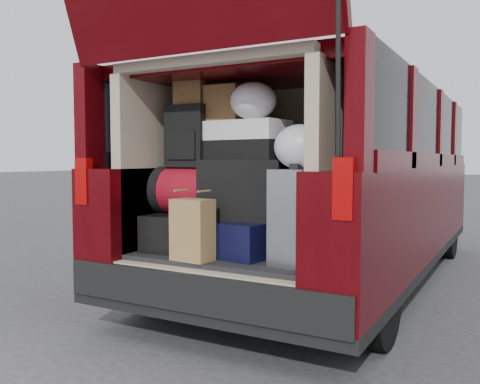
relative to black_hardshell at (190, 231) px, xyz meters
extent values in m
plane|color=#353537|center=(0.38, -0.17, -0.67)|extent=(80.00, 80.00, 0.00)
cylinder|color=black|center=(-0.44, 0.23, -0.35)|extent=(0.24, 0.64, 0.64)
cylinder|color=black|center=(1.20, 0.23, -0.35)|extent=(0.24, 0.64, 0.64)
cylinder|color=black|center=(-0.44, 3.53, -0.35)|extent=(0.24, 0.64, 0.64)
cylinder|color=black|center=(1.20, 3.53, -0.35)|extent=(0.24, 0.64, 0.64)
cube|color=black|center=(0.38, 1.91, -0.41)|extent=(1.90, 4.85, 0.08)
cube|color=#3E0207|center=(-0.41, 1.91, 0.03)|extent=(0.33, 4.85, 0.80)
cube|color=#3E0207|center=(1.16, 1.91, 0.03)|extent=(0.33, 4.85, 0.80)
cube|color=#3E0207|center=(0.38, 1.91, 1.06)|extent=(1.82, 4.46, 0.10)
cube|color=black|center=(-0.50, 1.81, 0.77)|extent=(0.12, 4.25, 0.68)
cube|color=black|center=(1.26, 1.81, 0.77)|extent=(0.12, 4.25, 0.68)
cube|color=black|center=(0.38, -0.46, -0.27)|extent=(1.86, 0.16, 0.22)
cube|color=#990505|center=(-0.48, -0.50, 0.35)|extent=(0.10, 0.06, 0.30)
cube|color=#990505|center=(1.24, -0.50, 0.35)|extent=(0.10, 0.06, 0.30)
cube|color=black|center=(0.38, 0.11, -0.15)|extent=(1.24, 1.05, 0.06)
cube|color=#B4A68A|center=(-0.28, 0.11, 0.45)|extent=(0.08, 1.05, 1.15)
cube|color=#B4A68A|center=(1.04, 0.11, 0.45)|extent=(0.08, 1.05, 1.15)
cube|color=#B4A68A|center=(0.38, 0.66, 0.45)|extent=(1.34, 0.06, 1.15)
cube|color=#B4A68A|center=(0.38, 0.11, 1.06)|extent=(1.34, 1.05, 0.06)
cylinder|color=black|center=(1.22, -0.57, 0.98)|extent=(0.02, 0.90, 0.76)
cube|color=black|center=(0.38, 0.11, -0.40)|extent=(1.24, 1.05, 0.55)
cube|color=black|center=(0.00, 0.00, 0.00)|extent=(0.49, 0.64, 0.24)
cube|color=black|center=(0.45, -0.01, -0.01)|extent=(0.49, 0.57, 0.22)
cube|color=silver|center=(0.85, -0.10, 0.16)|extent=(0.28, 0.40, 0.55)
cube|color=tan|center=(0.25, -0.34, 0.07)|extent=(0.25, 0.17, 0.37)
cube|color=maroon|center=(0.02, -0.03, 0.28)|extent=(0.48, 0.32, 0.32)
cube|color=black|center=(0.42, 0.00, 0.29)|extent=(0.58, 0.40, 0.39)
cube|color=black|center=(0.00, -0.01, 0.64)|extent=(0.29, 0.18, 0.42)
cube|color=silver|center=(0.39, 0.05, 0.61)|extent=(0.59, 0.35, 0.25)
cube|color=brown|center=(0.01, 0.02, 0.95)|extent=(0.22, 0.19, 0.19)
cube|color=brown|center=(0.24, 0.08, 0.86)|extent=(0.25, 0.21, 0.24)
ellipsoid|color=silver|center=(0.48, 0.00, 0.86)|extent=(0.33, 0.31, 0.24)
ellipsoid|color=silver|center=(0.84, -0.09, 0.56)|extent=(0.35, 0.33, 0.26)
camera|label=1|loc=(1.98, -2.86, 0.49)|focal=38.00mm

